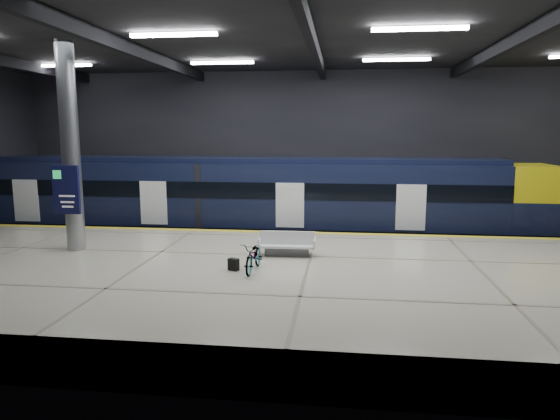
# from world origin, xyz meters

# --- Properties ---
(ground) EXTENTS (30.00, 30.00, 0.00)m
(ground) POSITION_xyz_m (0.00, 0.00, 0.00)
(ground) COLOR black
(ground) RESTS_ON ground
(room_shell) EXTENTS (30.10, 16.10, 8.05)m
(room_shell) POSITION_xyz_m (-0.00, 0.00, 5.72)
(room_shell) COLOR black
(room_shell) RESTS_ON ground
(platform) EXTENTS (30.00, 11.00, 1.10)m
(platform) POSITION_xyz_m (0.00, -2.50, 0.55)
(platform) COLOR beige
(platform) RESTS_ON ground
(safety_strip) EXTENTS (30.00, 0.40, 0.01)m
(safety_strip) POSITION_xyz_m (0.00, 2.75, 1.11)
(safety_strip) COLOR yellow
(safety_strip) RESTS_ON platform
(rails) EXTENTS (30.00, 1.52, 0.16)m
(rails) POSITION_xyz_m (0.00, 5.50, 0.08)
(rails) COLOR gray
(rails) RESTS_ON ground
(train) EXTENTS (29.40, 2.84, 3.79)m
(train) POSITION_xyz_m (-2.40, 5.50, 2.06)
(train) COLOR black
(train) RESTS_ON ground
(bench) EXTENTS (1.84, 0.79, 0.81)m
(bench) POSITION_xyz_m (-0.76, -0.97, 1.38)
(bench) COLOR #595B60
(bench) RESTS_ON platform
(bicycle) EXTENTS (0.68, 1.70, 0.88)m
(bicycle) POSITION_xyz_m (-1.51, -2.91, 1.54)
(bicycle) COLOR #99999E
(bicycle) RESTS_ON platform
(pannier_bag) EXTENTS (0.35, 0.29, 0.35)m
(pannier_bag) POSITION_xyz_m (-2.11, -2.91, 1.28)
(pannier_bag) COLOR black
(pannier_bag) RESTS_ON platform
(info_column) EXTENTS (0.90, 0.78, 6.90)m
(info_column) POSITION_xyz_m (-8.00, -1.03, 4.46)
(info_column) COLOR #9EA0A5
(info_column) RESTS_ON platform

